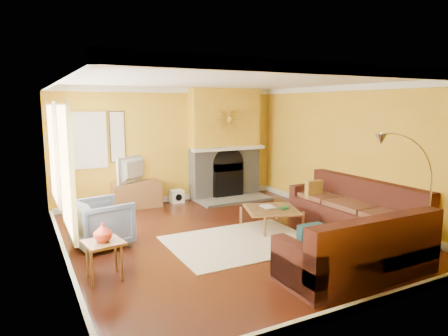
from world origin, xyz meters
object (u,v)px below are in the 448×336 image
armchair (101,223)px  side_table (104,260)px  coffee_table (271,218)px  sectional_sofa (320,216)px  media_console (137,195)px  arc_lamp (407,199)px

armchair → side_table: armchair is taller
coffee_table → armchair: 3.08m
sectional_sofa → coffee_table: bearing=103.7°
sectional_sofa → armchair: sectional_sofa is taller
media_console → side_table: (-1.40, -3.54, -0.03)m
coffee_table → media_console: size_ratio=0.87×
side_table → arc_lamp: 4.33m
coffee_table → armchair: bearing=172.2°
armchair → side_table: 1.32m
arc_lamp → coffee_table: bearing=108.4°
media_console → arc_lamp: 5.67m
sectional_sofa → side_table: size_ratio=6.66×
sectional_sofa → media_console: 4.28m
sectional_sofa → media_console: sectional_sofa is taller
coffee_table → side_table: bearing=-164.9°
media_console → arc_lamp: bearing=-62.2°
media_console → armchair: armchair is taller
coffee_table → side_table: (-3.26, -0.88, 0.08)m
sectional_sofa → armchair: size_ratio=4.04×
coffee_table → arc_lamp: (0.77, -2.32, 0.77)m
media_console → arc_lamp: (2.63, -4.98, 0.66)m
coffee_table → arc_lamp: bearing=-71.6°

